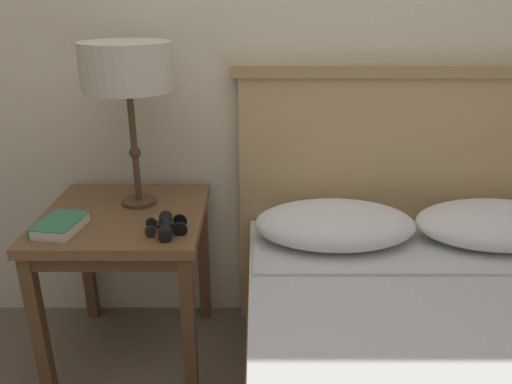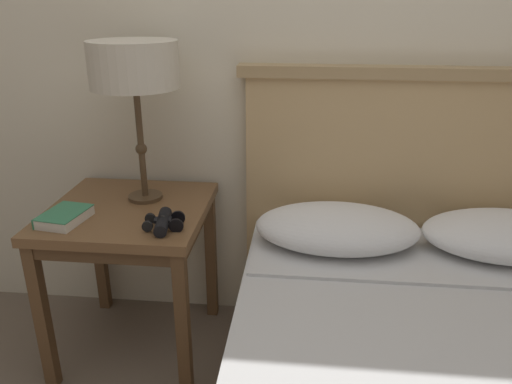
% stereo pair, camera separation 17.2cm
% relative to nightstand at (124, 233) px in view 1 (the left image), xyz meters
% --- Properties ---
extents(wall_back, '(8.00, 0.06, 2.60)m').
position_rel_nightstand_xyz_m(wall_back, '(0.51, 0.34, 0.76)').
color(wall_back, beige).
rests_on(wall_back, ground_plane).
extents(nightstand, '(0.58, 0.58, 0.63)m').
position_rel_nightstand_xyz_m(nightstand, '(0.00, 0.00, 0.00)').
color(nightstand, brown).
rests_on(nightstand, ground_plane).
extents(table_lamp, '(0.32, 0.32, 0.59)m').
position_rel_nightstand_xyz_m(table_lamp, '(0.04, 0.09, 0.58)').
color(table_lamp, '#4C3823').
rests_on(table_lamp, nightstand).
extents(book_on_nightstand, '(0.16, 0.19, 0.04)m').
position_rel_nightstand_xyz_m(book_on_nightstand, '(-0.18, -0.15, 0.10)').
color(book_on_nightstand, silver).
rests_on(book_on_nightstand, nightstand).
extents(binoculars_pair, '(0.15, 0.16, 0.05)m').
position_rel_nightstand_xyz_m(binoculars_pair, '(0.18, -0.16, 0.11)').
color(binoculars_pair, black).
rests_on(binoculars_pair, nightstand).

